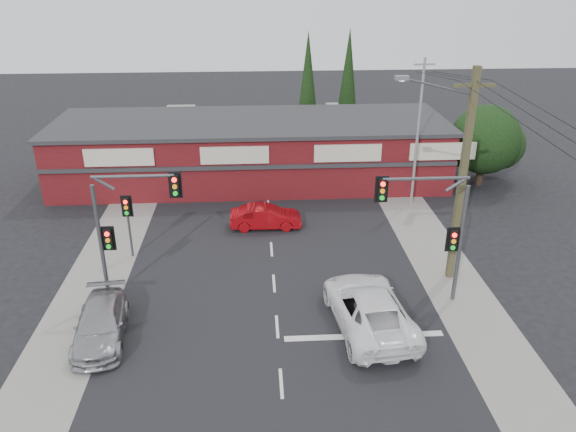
{
  "coord_description": "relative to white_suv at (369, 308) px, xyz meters",
  "views": [
    {
      "loc": [
        -0.72,
        -20.04,
        13.87
      ],
      "look_at": [
        0.68,
        3.0,
        3.42
      ],
      "focal_mm": 35.0,
      "sensor_mm": 36.0,
      "label": 1
    }
  ],
  "objects": [
    {
      "name": "pedestal_signal",
      "position": [
        -11.0,
        6.75,
        1.55
      ],
      "size": [
        0.55,
        0.27,
        3.38
      ],
      "color": "#47494C",
      "rests_on": "ground"
    },
    {
      "name": "power_lines",
      "position": [
        4.67,
        -1.73,
        8.19
      ],
      "size": [
        2.01,
        29.0,
        1.22
      ],
      "color": "black",
      "rests_on": "ground"
    },
    {
      "name": "silver_suv",
      "position": [
        -10.89,
        -0.22,
        -0.17
      ],
      "size": [
        2.37,
        4.85,
        1.36
      ],
      "primitive_type": "imported",
      "rotation": [
        0.0,
        0.0,
        0.1
      ],
      "color": "#9D9FA2",
      "rests_on": "ground"
    },
    {
      "name": "road_strip",
      "position": [
        -3.8,
        5.74,
        -0.85
      ],
      "size": [
        14.0,
        70.0,
        0.01
      ],
      "primitive_type": "cube",
      "color": "black",
      "rests_on": "ground"
    },
    {
      "name": "tree_cluster",
      "position": [
        10.89,
        16.18,
        2.04
      ],
      "size": [
        5.9,
        5.1,
        5.5
      ],
      "color": "#2D2116",
      "rests_on": "ground"
    },
    {
      "name": "steel_pole",
      "position": [
        5.2,
        12.74,
        3.85
      ],
      "size": [
        1.2,
        0.16,
        9.0
      ],
      "color": "gray",
      "rests_on": "ground"
    },
    {
      "name": "traffic_mast_left",
      "position": [
        -10.23,
        2.75,
        3.08
      ],
      "size": [
        3.77,
        0.27,
        5.97
      ],
      "color": "#47494C",
      "rests_on": "ground"
    },
    {
      "name": "shop_building",
      "position": [
        -4.8,
        17.73,
        1.28
      ],
      "size": [
        27.3,
        8.4,
        4.22
      ],
      "color": "#501014",
      "rests_on": "ground"
    },
    {
      "name": "ground",
      "position": [
        -3.8,
        0.74,
        -0.85
      ],
      "size": [
        120.0,
        120.0,
        0.0
      ],
      "primitive_type": "plane",
      "color": "black",
      "rests_on": "ground"
    },
    {
      "name": "conifer_far",
      "position": [
        3.2,
        26.74,
        4.63
      ],
      "size": [
        1.8,
        1.8,
        9.25
      ],
      "color": "#2D2116",
      "rests_on": "ground"
    },
    {
      "name": "red_sedan",
      "position": [
        -4.04,
        9.8,
        -0.19
      ],
      "size": [
        4.03,
        1.41,
        1.33
      ],
      "primitive_type": "imported",
      "rotation": [
        0.0,
        0.0,
        1.57
      ],
      "color": "#97090E",
      "rests_on": "ground"
    },
    {
      "name": "verge_right",
      "position": [
        4.7,
        5.74,
        -0.84
      ],
      "size": [
        3.0,
        70.0,
        0.02
      ],
      "primitive_type": "cube",
      "color": "gray",
      "rests_on": "ground"
    },
    {
      "name": "stop_line",
      "position": [
        -0.3,
        -0.76,
        -0.84
      ],
      "size": [
        6.5,
        0.35,
        0.01
      ],
      "primitive_type": "cube",
      "color": "silver",
      "rests_on": "ground"
    },
    {
      "name": "utility_pole",
      "position": [
        4.56,
        3.73,
        4.54
      ],
      "size": [
        4.38,
        0.59,
        10.0
      ],
      "color": "#4E492C",
      "rests_on": "ground"
    },
    {
      "name": "conifer_near",
      "position": [
        -0.3,
        24.74,
        4.63
      ],
      "size": [
        1.8,
        1.8,
        9.25
      ],
      "color": "#2D2116",
      "rests_on": "ground"
    },
    {
      "name": "white_suv",
      "position": [
        0.0,
        0.0,
        0.0
      ],
      "size": [
        3.5,
        6.42,
        1.71
      ],
      "primitive_type": "imported",
      "rotation": [
        0.0,
        0.0,
        3.25
      ],
      "color": "white",
      "rests_on": "ground"
    },
    {
      "name": "verge_left",
      "position": [
        -12.3,
        5.74,
        -0.84
      ],
      "size": [
        3.0,
        70.0,
        0.02
      ],
      "primitive_type": "cube",
      "color": "gray",
      "rests_on": "ground"
    },
    {
      "name": "traffic_mast_right",
      "position": [
        3.06,
        1.75,
        3.09
      ],
      "size": [
        3.96,
        0.27,
        5.97
      ],
      "color": "#47494C",
      "rests_on": "ground"
    },
    {
      "name": "lane_dashes",
      "position": [
        -3.8,
        5.32,
        -0.84
      ],
      "size": [
        0.12,
        46.76,
        0.01
      ],
      "color": "silver",
      "rests_on": "ground"
    }
  ]
}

